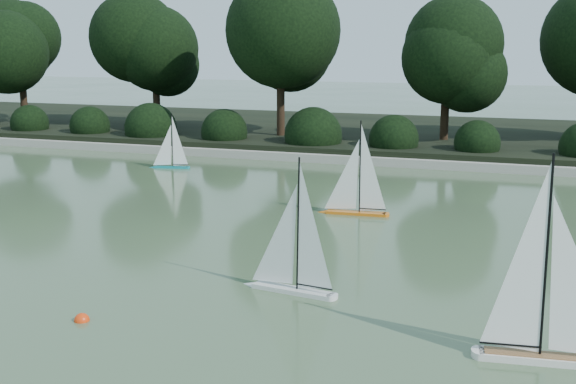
{
  "coord_description": "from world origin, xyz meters",
  "views": [
    {
      "loc": [
        3.0,
        -6.2,
        2.64
      ],
      "look_at": [
        0.04,
        2.53,
        0.7
      ],
      "focal_mm": 45.0,
      "sensor_mm": 36.0,
      "label": 1
    }
  ],
  "objects_px": {
    "sailboat_white_b": "(562,330)",
    "sailboat_orange": "(351,199)",
    "sailboat_white_a": "(286,269)",
    "sailboat_teal": "(168,159)",
    "race_buoy": "(82,321)"
  },
  "relations": [
    {
      "from": "sailboat_teal",
      "to": "sailboat_white_b",
      "type": "bearing_deg",
      "value": -44.25
    },
    {
      "from": "sailboat_teal",
      "to": "sailboat_white_a",
      "type": "bearing_deg",
      "value": -53.09
    },
    {
      "from": "sailboat_white_a",
      "to": "sailboat_white_b",
      "type": "bearing_deg",
      "value": -18.88
    },
    {
      "from": "sailboat_white_a",
      "to": "sailboat_teal",
      "type": "relative_size",
      "value": 1.27
    },
    {
      "from": "sailboat_white_b",
      "to": "sailboat_orange",
      "type": "bearing_deg",
      "value": 122.49
    },
    {
      "from": "sailboat_white_b",
      "to": "sailboat_orange",
      "type": "xyz_separation_m",
      "value": [
        -2.92,
        4.59,
        -0.04
      ]
    },
    {
      "from": "sailboat_white_a",
      "to": "sailboat_white_b",
      "type": "height_order",
      "value": "sailboat_white_b"
    },
    {
      "from": "sailboat_teal",
      "to": "race_buoy",
      "type": "distance_m",
      "value": 8.52
    },
    {
      "from": "sailboat_white_a",
      "to": "race_buoy",
      "type": "distance_m",
      "value": 2.15
    },
    {
      "from": "race_buoy",
      "to": "sailboat_white_a",
      "type": "bearing_deg",
      "value": 41.95
    },
    {
      "from": "sailboat_white_b",
      "to": "sailboat_orange",
      "type": "distance_m",
      "value": 5.44
    },
    {
      "from": "sailboat_white_a",
      "to": "sailboat_orange",
      "type": "relative_size",
      "value": 1.0
    },
    {
      "from": "race_buoy",
      "to": "sailboat_orange",
      "type": "bearing_deg",
      "value": 74.55
    },
    {
      "from": "sailboat_white_a",
      "to": "race_buoy",
      "type": "xyz_separation_m",
      "value": [
        -1.59,
        -1.43,
        -0.24
      ]
    },
    {
      "from": "sailboat_white_b",
      "to": "race_buoy",
      "type": "bearing_deg",
      "value": -173.52
    }
  ]
}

